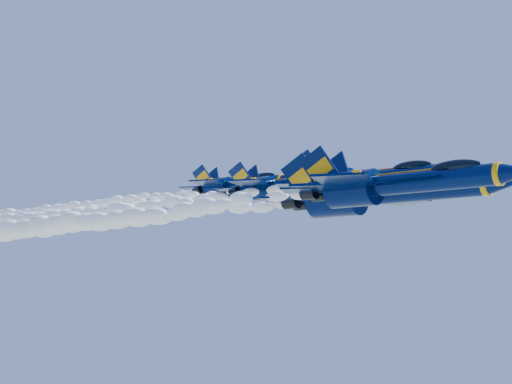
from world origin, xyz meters
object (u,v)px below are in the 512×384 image
Objects in this scene: jet_second at (380,192)px; jet_lead at (395,183)px; jet_third at (366,179)px; jet_fifth at (238,184)px; jet_fourth at (284,185)px.

jet_lead is at bearing -48.07° from jet_second.
jet_third reaches higher than jet_second.
jet_lead is 0.87× the size of jet_second.
jet_fifth is (-35.18, 24.47, 5.68)m from jet_lead.
jet_second is 1.17× the size of jet_fourth.
jet_second is (-3.25, 3.62, 0.00)m from jet_lead.
jet_third is 11.57m from jet_fourth.
jet_second is at bearing -55.66° from jet_third.
jet_fourth reaches higher than jet_third.
jet_fourth is at bearing -28.31° from jet_fifth.
jet_lead is 29.47m from jet_fourth.
jet_second reaches higher than jet_lead.
jet_second is 15.28m from jet_third.
jet_second is at bearing -33.14° from jet_fifth.
jet_fifth reaches higher than jet_third.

